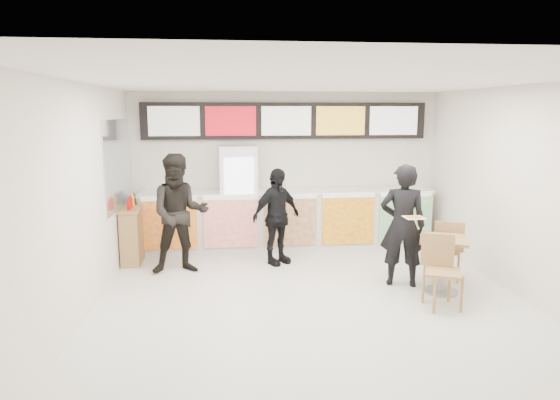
{
  "coord_description": "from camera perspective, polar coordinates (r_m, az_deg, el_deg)",
  "views": [
    {
      "loc": [
        -1.15,
        -6.25,
        2.63
      ],
      "look_at": [
        -0.35,
        1.2,
        1.3
      ],
      "focal_mm": 32.0,
      "sensor_mm": 36.0,
      "label": 1
    }
  ],
  "objects": [
    {
      "name": "floor",
      "position": [
        6.87,
        4.07,
        -12.43
      ],
      "size": [
        7.0,
        7.0,
        0.0
      ],
      "primitive_type": "plane",
      "color": "beige",
      "rests_on": "ground"
    },
    {
      "name": "ceiling",
      "position": [
        6.36,
        4.42,
        13.4
      ],
      "size": [
        7.0,
        7.0,
        0.0
      ],
      "primitive_type": "plane",
      "rotation": [
        3.14,
        0.0,
        0.0
      ],
      "color": "white",
      "rests_on": "wall_back"
    },
    {
      "name": "wall_back",
      "position": [
        9.88,
        0.61,
        3.53
      ],
      "size": [
        6.0,
        0.0,
        6.0
      ],
      "primitive_type": "plane",
      "rotation": [
        1.57,
        0.0,
        0.0
      ],
      "color": "silver",
      "rests_on": "floor"
    },
    {
      "name": "wall_left",
      "position": [
        6.61,
        -22.27,
        -0.51
      ],
      "size": [
        0.0,
        7.0,
        7.0
      ],
      "primitive_type": "plane",
      "rotation": [
        1.57,
        0.0,
        1.57
      ],
      "color": "silver",
      "rests_on": "floor"
    },
    {
      "name": "wall_right",
      "position": [
        7.58,
        27.15,
        0.4
      ],
      "size": [
        0.0,
        7.0,
        7.0
      ],
      "primitive_type": "plane",
      "rotation": [
        1.57,
        0.0,
        -1.57
      ],
      "color": "silver",
      "rests_on": "floor"
    },
    {
      "name": "service_counter",
      "position": [
        9.63,
        0.89,
        -2.24
      ],
      "size": [
        5.56,
        0.77,
        1.14
      ],
      "color": "silver",
      "rests_on": "floor"
    },
    {
      "name": "menu_board",
      "position": [
        9.73,
        0.68,
        9.04
      ],
      "size": [
        5.5,
        0.14,
        0.7
      ],
      "color": "black",
      "rests_on": "wall_back"
    },
    {
      "name": "drinks_fridge",
      "position": [
        9.5,
        -4.73,
        0.19
      ],
      "size": [
        0.7,
        0.67,
        2.0
      ],
      "color": "white",
      "rests_on": "floor"
    },
    {
      "name": "mirror_panel",
      "position": [
        8.93,
        -18.0,
        3.95
      ],
      "size": [
        0.01,
        2.0,
        1.5
      ],
      "primitive_type": "cube",
      "color": "#B2B7BF",
      "rests_on": "wall_left"
    },
    {
      "name": "customer_main",
      "position": [
        7.76,
        13.84,
        -2.83
      ],
      "size": [
        0.78,
        0.61,
        1.87
      ],
      "primitive_type": "imported",
      "rotation": [
        0.0,
        0.0,
        2.87
      ],
      "color": "black",
      "rests_on": "floor"
    },
    {
      "name": "customer_left",
      "position": [
        8.28,
        -11.41,
        -1.57
      ],
      "size": [
        1.04,
        0.86,
        1.97
      ],
      "primitive_type": "imported",
      "rotation": [
        0.0,
        0.0,
        0.12
      ],
      "color": "black",
      "rests_on": "floor"
    },
    {
      "name": "customer_mid",
      "position": [
        8.62,
        -0.42,
        -1.9
      ],
      "size": [
        1.05,
        0.88,
        1.68
      ],
      "primitive_type": "imported",
      "rotation": [
        0.0,
        0.0,
        0.58
      ],
      "color": "black",
      "rests_on": "floor"
    },
    {
      "name": "pizza_slice",
      "position": [
        7.3,
        15.1,
        -1.9
      ],
      "size": [
        0.36,
        0.36,
        0.02
      ],
      "color": "beige",
      "rests_on": "customer_main"
    },
    {
      "name": "cafe_table",
      "position": [
        7.68,
        18.13,
        -5.97
      ],
      "size": [
        1.09,
        1.72,
        0.98
      ],
      "rotation": [
        0.0,
        0.0,
        -0.41
      ],
      "color": "#A17B49",
      "rests_on": "floor"
    },
    {
      "name": "condiment_ledge",
      "position": [
        9.18,
        -16.45,
        -3.75
      ],
      "size": [
        0.35,
        0.87,
        1.16
      ],
      "color": "#A17B49",
      "rests_on": "floor"
    }
  ]
}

